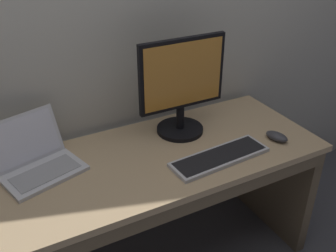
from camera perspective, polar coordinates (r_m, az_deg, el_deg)
name	(u,v)px	position (r m, az deg, el deg)	size (l,w,h in m)	color
desk	(151,196)	(1.93, -2.46, -10.20)	(1.67, 0.65, 0.73)	tan
laptop_silver	(39,163)	(1.78, -18.47, -5.25)	(0.39, 0.36, 0.23)	silver
external_monitor	(182,88)	(1.88, 2.05, 5.67)	(0.45, 0.24, 0.50)	black
wired_keyboard	(220,157)	(1.80, 7.63, -4.54)	(0.49, 0.18, 0.02)	#BCBCC1
computer_mouse	(277,136)	(1.99, 15.71, -1.49)	(0.06, 0.12, 0.04)	#38383D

